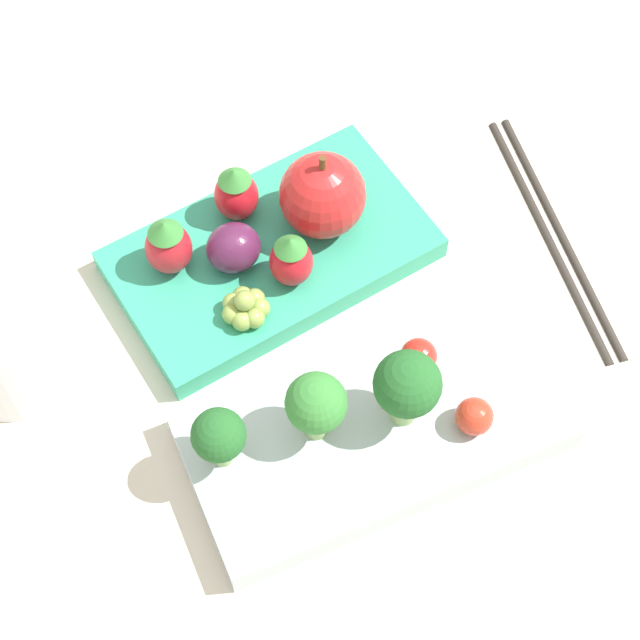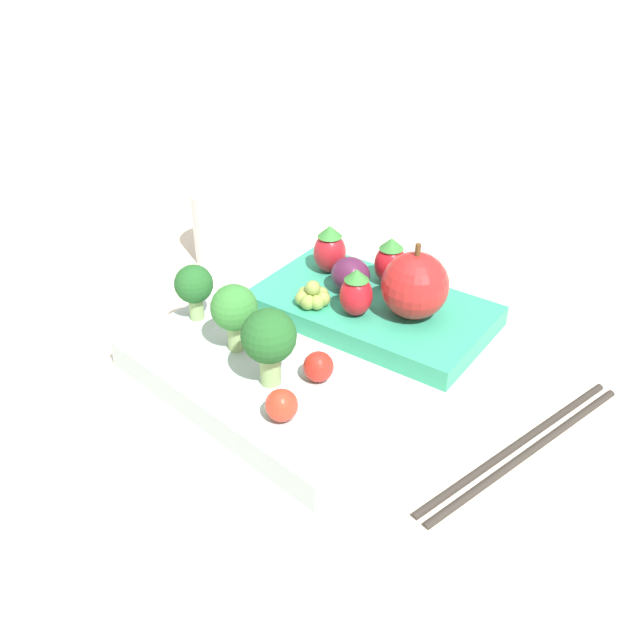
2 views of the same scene
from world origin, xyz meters
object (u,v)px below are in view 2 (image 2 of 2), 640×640
Objects in this scene: strawberry_1 at (356,293)px; plum at (350,275)px; broccoli_floret_1 at (269,339)px; drinking_cup at (226,225)px; cherry_tomato_0 at (282,405)px; strawberry_2 at (330,250)px; cherry_tomato_1 at (318,367)px; chopsticks_pair at (523,446)px; broccoli_floret_0 at (194,286)px; bento_box_fruit at (373,309)px; broccoli_floret_2 at (234,310)px; bento_box_savoury at (258,383)px; strawberry_0 at (391,262)px; apple at (415,286)px; grape_cluster at (313,296)px.

plum is (0.03, -0.03, -0.00)m from strawberry_1.
broccoli_floret_1 reaches higher than drinking_cup.
strawberry_2 is (0.12, -0.19, 0.01)m from cherry_tomato_0.
broccoli_floret_1 is 2.66× the size of cherry_tomato_0.
cherry_tomato_1 is 0.11× the size of chopsticks_pair.
broccoli_floret_1 is (-0.11, 0.02, 0.01)m from broccoli_floret_0.
plum reaches higher than bento_box_fruit.
drinking_cup is at bearing -7.25° from strawberry_1.
broccoli_floret_1 reaches higher than broccoli_floret_0.
strawberry_1 is (-0.04, -0.11, -0.02)m from broccoli_floret_2.
drinking_cup reaches higher than cherry_tomato_1.
chopsticks_pair is at bearing -168.22° from broccoli_floret_0.
plum is at bearing 156.43° from strawberry_2.
cherry_tomato_1 is (-0.08, -0.01, -0.02)m from broccoli_floret_2.
strawberry_2 is at bearing -68.38° from bento_box_savoury.
plum is at bearing -73.71° from broccoli_floret_1.
bento_box_fruit is at bearing -71.33° from cherry_tomato_1.
drinking_cup reaches higher than bento_box_fruit.
cherry_tomato_1 is at bearing 152.08° from drinking_cup.
chopsticks_pair is (-0.18, 0.04, -0.04)m from strawberry_1.
broccoli_floret_1 is 0.05m from cherry_tomato_1.
broccoli_floret_1 reaches higher than strawberry_1.
broccoli_floret_0 is at bearing -12.23° from broccoli_floret_1.
plum is at bearing -79.81° from bento_box_savoury.
drinking_cup is at bearing -41.02° from broccoli_floret_2.
drinking_cup is at bearing 12.70° from strawberry_0.
broccoli_floret_2 is at bearing 8.26° from cherry_tomato_1.
drinking_cup is at bearing -37.62° from bento_box_savoury.
bento_box_fruit is 3.21× the size of apple.
apple is at bearing -178.09° from drinking_cup.
strawberry_0 is (0.06, -0.21, 0.01)m from cherry_tomato_0.
apple is (-0.04, -0.15, 0.04)m from bento_box_savoury.
cherry_tomato_1 is 0.18m from strawberry_2.
cherry_tomato_0 is 0.22m from strawberry_0.
bento_box_savoury is 0.06m from cherry_tomato_0.
strawberry_2 reaches higher than cherry_tomato_0.
broccoli_floret_2 is at bearing 138.98° from drinking_cup.
drinking_cup is (0.15, -0.04, 0.01)m from grape_cluster.
drinking_cup is at bearing 1.91° from apple.
strawberry_1 is (-0.00, -0.12, 0.03)m from bento_box_savoury.
broccoli_floret_2 is 0.16m from apple.
plum is at bearing -61.20° from cherry_tomato_1.
cherry_tomato_1 reaches higher than bento_box_fruit.
cherry_tomato_0 is at bearing 105.82° from strawberry_0.
chopsticks_pair is (-0.18, -0.08, -0.01)m from bento_box_savoury.
bento_box_savoury is 10.13× the size of cherry_tomato_0.
plum is at bearing -104.70° from grape_cluster.
bento_box_fruit is at bearing -20.47° from chopsticks_pair.
bento_box_savoury is 0.11m from grape_cluster.
cherry_tomato_1 is 0.53× the size of strawberry_1.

